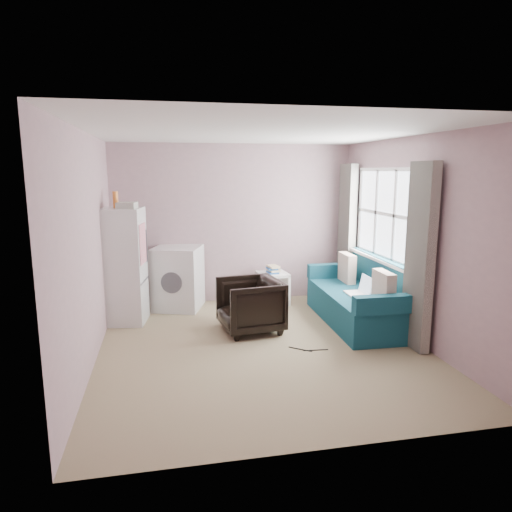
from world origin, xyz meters
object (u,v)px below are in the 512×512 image
Objects in this scene: armchair at (250,303)px; sofa at (363,299)px; fridge at (124,265)px; side_table at (273,286)px; washing_machine at (178,276)px.

sofa is (1.61, 0.04, -0.06)m from armchair.
sofa is at bearing -2.19° from fridge.
side_table is (0.58, 1.18, -0.10)m from armchair.
armchair reaches higher than side_table.
washing_machine is 2.77m from sofa.
armchair is 1.25× the size of side_table.
armchair is at bearing -36.02° from washing_machine.
side_table is (2.21, 0.48, -0.52)m from fridge.
fridge is (-1.63, 0.70, 0.42)m from armchair.
washing_machine is at bearing 156.14° from sofa.
fridge reaches higher than washing_machine.
washing_machine reaches higher than armchair.
washing_machine is 1.49m from side_table.
armchair is 1.52m from washing_machine.
fridge is 2.94× the size of side_table.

